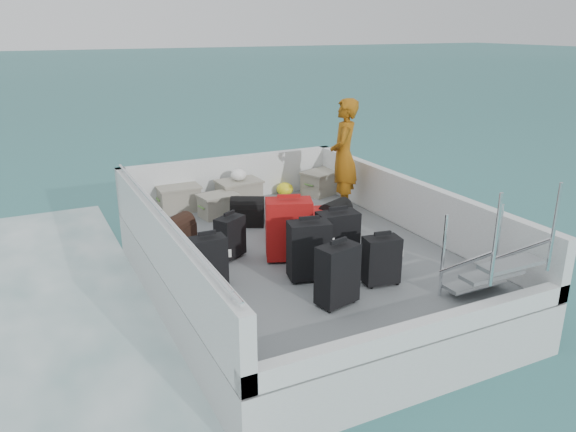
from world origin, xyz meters
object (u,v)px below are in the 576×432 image
at_px(suitcase_5, 289,230).
at_px(suitcase_6, 381,261).
at_px(suitcase_2, 230,238).
at_px(suitcase_3, 337,275).
at_px(crate_2, 239,194).
at_px(passenger, 344,156).
at_px(suitcase_4, 309,251).
at_px(suitcase_7, 337,239).
at_px(crate_1, 218,206).
at_px(suitcase_1, 208,263).
at_px(crate_0, 179,199).
at_px(crate_3, 321,183).
at_px(suitcase_8, 302,224).

relative_size(suitcase_5, suitcase_6, 1.38).
distance_m(suitcase_2, suitcase_3, 1.70).
xyz_separation_m(crate_2, passenger, (1.33, -0.91, 0.66)).
xyz_separation_m(suitcase_4, suitcase_7, (0.48, 0.19, -0.01)).
relative_size(suitcase_7, passenger, 0.39).
height_order(suitcase_3, suitcase_4, suitcase_4).
relative_size(suitcase_5, crate_1, 1.45).
distance_m(suitcase_2, suitcase_5, 0.72).
distance_m(suitcase_5, crate_1, 1.93).
distance_m(suitcase_1, crate_1, 2.40).
xyz_separation_m(suitcase_6, crate_2, (-0.35, 3.31, -0.08)).
bearing_deg(crate_0, crate_1, -49.41).
height_order(suitcase_3, crate_3, suitcase_3).
bearing_deg(suitcase_4, suitcase_1, 177.85).
xyz_separation_m(crate_0, crate_3, (2.39, -0.18, 0.00)).
distance_m(suitcase_4, suitcase_6, 0.79).
height_order(suitcase_3, crate_2, suitcase_3).
height_order(suitcase_6, crate_2, suitcase_6).
bearing_deg(passenger, crate_3, -152.41).
xyz_separation_m(suitcase_5, suitcase_7, (0.42, -0.42, -0.05)).
xyz_separation_m(suitcase_2, suitcase_7, (1.04, -0.77, 0.07)).
height_order(suitcase_2, suitcase_6, suitcase_6).
bearing_deg(crate_3, suitcase_4, -121.86).
bearing_deg(suitcase_5, suitcase_1, -142.82).
distance_m(suitcase_2, crate_0, 2.08).
distance_m(suitcase_6, crate_2, 3.33).
height_order(crate_2, passenger, passenger).
bearing_deg(suitcase_4, suitcase_7, 34.07).
bearing_deg(suitcase_1, crate_2, 62.85).
bearing_deg(suitcase_1, crate_1, 68.90).
distance_m(suitcase_4, suitcase_5, 0.61).
height_order(crate_0, crate_2, crate_2).
bearing_deg(suitcase_2, crate_3, 8.64).
bearing_deg(crate_3, suitcase_2, -140.96).
bearing_deg(suitcase_4, crate_0, 114.27).
bearing_deg(suitcase_6, suitcase_1, 165.85).
xyz_separation_m(suitcase_7, passenger, (1.15, 1.75, 0.52)).
height_order(suitcase_3, crate_1, suitcase_3).
xyz_separation_m(suitcase_3, suitcase_5, (0.08, 1.26, 0.05)).
xyz_separation_m(suitcase_6, suitcase_8, (-0.08, 1.69, -0.11)).
relative_size(suitcase_3, passenger, 0.38).
bearing_deg(crate_2, crate_3, 0.09).
height_order(suitcase_6, passenger, passenger).
bearing_deg(suitcase_5, crate_3, 73.76).
height_order(suitcase_1, suitcase_4, suitcase_4).
height_order(suitcase_7, crate_0, suitcase_7).
distance_m(crate_0, crate_3, 2.40).
distance_m(suitcase_6, suitcase_7, 0.67).
bearing_deg(suitcase_3, passenger, 44.55).
xyz_separation_m(suitcase_3, suitcase_4, (0.03, 0.66, 0.01)).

